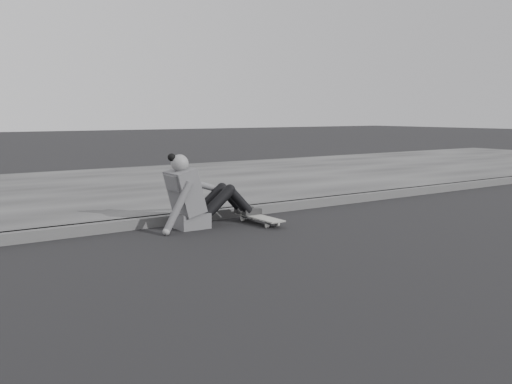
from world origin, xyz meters
The scene contains 5 objects.
ground centered at (0.00, 0.00, 0.00)m, with size 80.00×80.00×0.00m, color black.
curb centered at (0.00, 2.58, 0.06)m, with size 24.00×0.16×0.12m, color #484848.
sidewalk centered at (0.00, 5.60, 0.06)m, with size 24.00×6.00×0.12m, color #3C3C3C.
skateboard centered at (-1.74, 2.01, 0.07)m, with size 0.20×0.78×0.09m.
seated_woman centered at (-2.48, 2.25, 0.36)m, with size 1.38×0.46×0.88m.
Camera 1 is at (-5.61, -3.53, 1.32)m, focal length 40.00 mm.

